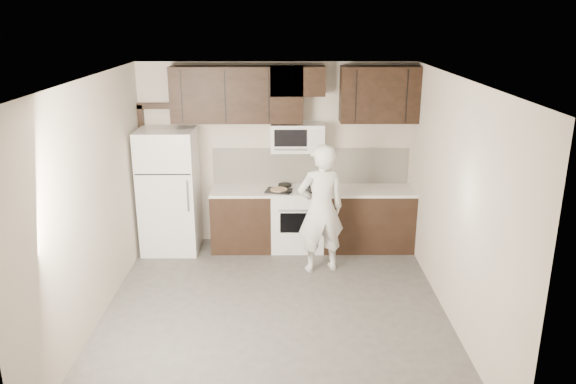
{
  "coord_description": "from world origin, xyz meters",
  "views": [
    {
      "loc": [
        0.12,
        -5.84,
        3.34
      ],
      "look_at": [
        0.16,
        0.9,
        1.2
      ],
      "focal_mm": 35.0,
      "sensor_mm": 36.0,
      "label": 1
    }
  ],
  "objects_px": {
    "refrigerator": "(169,191)",
    "stove": "(297,218)",
    "person": "(321,209)",
    "microwave": "(297,137)"
  },
  "relations": [
    {
      "from": "refrigerator",
      "to": "stove",
      "type": "bearing_deg",
      "value": 1.51
    },
    {
      "from": "microwave",
      "to": "person",
      "type": "xyz_separation_m",
      "value": [
        0.3,
        -0.89,
        -0.77
      ]
    },
    {
      "from": "microwave",
      "to": "person",
      "type": "relative_size",
      "value": 0.43
    },
    {
      "from": "stove",
      "to": "person",
      "type": "distance_m",
      "value": 0.93
    },
    {
      "from": "microwave",
      "to": "person",
      "type": "bearing_deg",
      "value": -71.55
    },
    {
      "from": "microwave",
      "to": "person",
      "type": "height_order",
      "value": "microwave"
    },
    {
      "from": "stove",
      "to": "refrigerator",
      "type": "bearing_deg",
      "value": -178.49
    },
    {
      "from": "stove",
      "to": "microwave",
      "type": "bearing_deg",
      "value": 90.1
    },
    {
      "from": "refrigerator",
      "to": "person",
      "type": "bearing_deg",
      "value": -18.66
    },
    {
      "from": "stove",
      "to": "refrigerator",
      "type": "relative_size",
      "value": 0.52
    }
  ]
}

